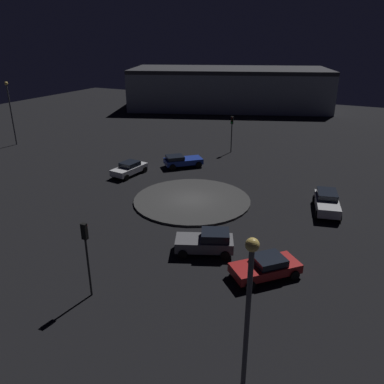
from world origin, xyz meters
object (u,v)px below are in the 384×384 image
at_px(car_blue, 182,161).
at_px(streetlamp_north, 10,107).
at_px(car_silver, 327,202).
at_px(store_building, 229,88).
at_px(car_grey, 207,242).
at_px(streetlamp_southwest, 248,315).
at_px(car_white, 129,168).
at_px(traffic_light_west, 86,245).
at_px(car_red, 266,267).
at_px(traffic_light_east, 232,127).

bearing_deg(car_blue, streetlamp_north, 139.77).
xyz_separation_m(car_silver, store_building, (42.42, 25.09, 2.96)).
bearing_deg(car_grey, streetlamp_north, -45.63).
height_order(streetlamp_southwest, store_building, streetlamp_southwest).
bearing_deg(car_blue, car_silver, -60.73).
relative_size(car_white, car_blue, 0.99).
relative_size(traffic_light_west, streetlamp_southwest, 0.58).
relative_size(car_blue, traffic_light_west, 0.95).
bearing_deg(car_blue, car_red, -92.36).
distance_m(car_blue, car_red, 21.60).
bearing_deg(streetlamp_north, traffic_light_east, -71.16).
distance_m(car_silver, store_building, 49.37).
bearing_deg(traffic_light_west, car_silver, -33.28).
xyz_separation_m(car_silver, traffic_light_west, (-17.33, 10.02, 2.34)).
relative_size(car_silver, store_building, 0.12).
distance_m(car_grey, traffic_light_west, 8.36).
bearing_deg(car_white, car_silver, -84.88).
bearing_deg(car_silver, traffic_light_west, -43.49).
bearing_deg(car_white, traffic_light_east, -21.30).
xyz_separation_m(car_white, car_grey, (-10.54, -13.49, 0.07)).
bearing_deg(store_building, car_red, 92.53).
distance_m(car_red, store_building, 58.62).
xyz_separation_m(car_white, streetlamp_southwest, (-20.94, -19.60, 4.05)).
bearing_deg(car_red, traffic_light_east, -110.96).
height_order(car_white, car_silver, car_silver).
height_order(car_silver, traffic_light_east, traffic_light_east).
xyz_separation_m(car_grey, streetlamp_north, (13.91, 33.90, 4.12)).
height_order(car_silver, streetlamp_southwest, streetlamp_southwest).
bearing_deg(streetlamp_southwest, car_silver, -0.10).
relative_size(car_blue, car_red, 1.01).
height_order(car_white, store_building, store_building).
height_order(car_grey, streetlamp_north, streetlamp_north).
xyz_separation_m(car_red, streetlamp_north, (14.90, 38.22, 4.23)).
relative_size(car_red, store_building, 0.10).
distance_m(car_grey, streetlamp_north, 36.87).
distance_m(car_blue, streetlamp_north, 24.41).
relative_size(car_white, traffic_light_east, 0.95).
bearing_deg(streetlamp_southwest, traffic_light_west, 71.34).
bearing_deg(car_silver, store_building, -162.84).
relative_size(car_grey, traffic_light_east, 0.95).
distance_m(car_white, store_building, 42.64).
distance_m(car_red, traffic_light_west, 10.47).
height_order(traffic_light_east, traffic_light_west, traffic_light_west).
relative_size(car_white, car_grey, 1.00).
relative_size(car_grey, streetlamp_southwest, 0.54).
height_order(traffic_light_west, store_building, store_building).
relative_size(car_grey, car_silver, 0.90).
distance_m(traffic_light_east, streetlamp_southwest, 36.00).
bearing_deg(car_grey, car_blue, -80.41).
distance_m(traffic_light_west, streetlamp_north, 36.65).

